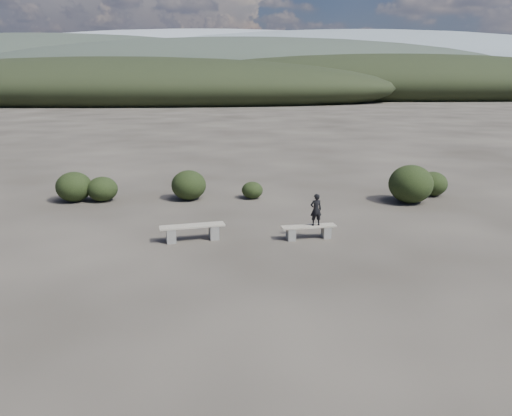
{
  "coord_description": "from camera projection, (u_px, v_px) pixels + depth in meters",
  "views": [
    {
      "loc": [
        -0.55,
        -10.96,
        4.91
      ],
      "look_at": [
        -0.17,
        3.5,
        1.1
      ],
      "focal_mm": 35.0,
      "sensor_mm": 36.0,
      "label": 1
    }
  ],
  "objects": [
    {
      "name": "bench_left",
      "position": [
        193.0,
        231.0,
        15.37
      ],
      "size": [
        2.04,
        0.87,
        0.5
      ],
      "rotation": [
        0.0,
        0.0,
        0.24
      ],
      "color": "slate",
      "rests_on": "ground"
    },
    {
      "name": "shrub_c",
      "position": [
        252.0,
        190.0,
        20.71
      ],
      "size": [
        0.88,
        0.88,
        0.71
      ],
      "primitive_type": "ellipsoid",
      "color": "black",
      "rests_on": "ground"
    },
    {
      "name": "shrub_e",
      "position": [
        433.0,
        184.0,
        21.18
      ],
      "size": [
        1.23,
        1.23,
        1.03
      ],
      "primitive_type": "ellipsoid",
      "color": "black",
      "rests_on": "ground"
    },
    {
      "name": "seated_person",
      "position": [
        316.0,
        210.0,
        15.42
      ],
      "size": [
        0.41,
        0.31,
        1.01
      ],
      "primitive_type": "imported",
      "rotation": [
        0.0,
        0.0,
        3.35
      ],
      "color": "black",
      "rests_on": "bench_right"
    },
    {
      "name": "shrub_b",
      "position": [
        189.0,
        185.0,
        20.46
      ],
      "size": [
        1.42,
        1.42,
        1.22
      ],
      "primitive_type": "ellipsoid",
      "color": "black",
      "rests_on": "ground"
    },
    {
      "name": "ground",
      "position": [
        267.0,
        290.0,
        11.86
      ],
      "size": [
        1200.0,
        1200.0,
        0.0
      ],
      "primitive_type": "plane",
      "color": "#2B2621",
      "rests_on": "ground"
    },
    {
      "name": "mountain_ridges",
      "position": [
        232.0,
        68.0,
        336.67
      ],
      "size": [
        500.0,
        400.0,
        56.0
      ],
      "color": "black",
      "rests_on": "ground"
    },
    {
      "name": "bench_right",
      "position": [
        309.0,
        231.0,
        15.55
      ],
      "size": [
        1.75,
        0.65,
        0.43
      ],
      "rotation": [
        0.0,
        0.0,
        0.17
      ],
      "color": "slate",
      "rests_on": "ground"
    },
    {
      "name": "shrub_d",
      "position": [
        411.0,
        184.0,
        19.91
      ],
      "size": [
        1.75,
        1.75,
        1.53
      ],
      "primitive_type": "ellipsoid",
      "color": "black",
      "rests_on": "ground"
    },
    {
      "name": "shrub_a",
      "position": [
        102.0,
        189.0,
        20.24
      ],
      "size": [
        1.22,
        1.22,
        1.0
      ],
      "primitive_type": "ellipsoid",
      "color": "black",
      "rests_on": "ground"
    },
    {
      "name": "shrub_f",
      "position": [
        74.0,
        187.0,
        20.17
      ],
      "size": [
        1.43,
        1.43,
        1.21
      ],
      "primitive_type": "ellipsoid",
      "color": "black",
      "rests_on": "ground"
    }
  ]
}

